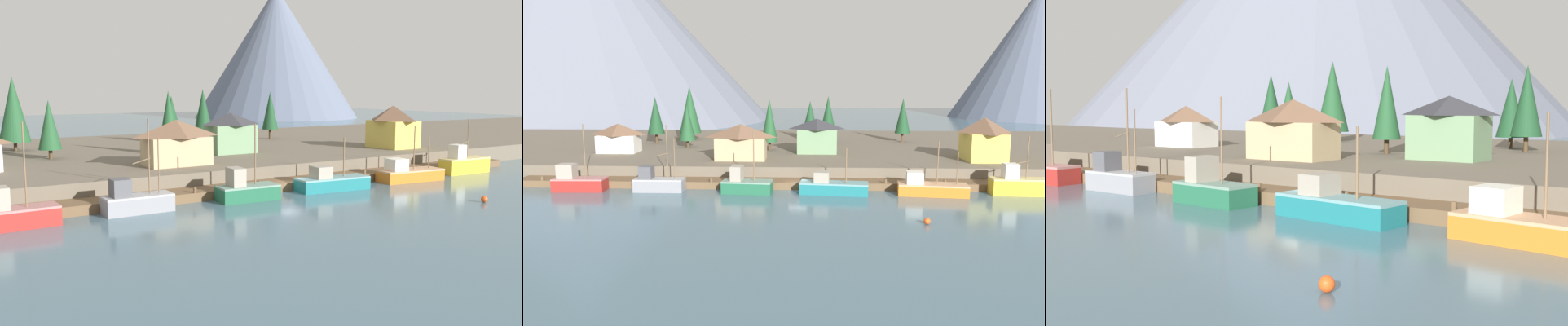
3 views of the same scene
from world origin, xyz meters
The scene contains 17 objects.
ground_plane centered at (0.00, 20.00, -0.50)m, with size 400.00×400.00×1.00m, color #476675.
dock centered at (0.00, 1.99, 0.50)m, with size 80.00×4.00×1.60m.
shoreline_bank centered at (0.00, 32.00, 1.25)m, with size 400.00×56.00×2.50m, color #665B4C.
fishing_boat_grey centered at (-19.07, -1.38, 1.17)m, with size 6.68×2.52×9.05m.
fishing_boat_green centered at (-6.95, -1.85, 1.15)m, with size 6.84×3.43×8.22m.
fishing_boat_teal centered at (4.66, -2.02, 0.99)m, with size 9.23×3.79×6.23m.
fishing_boat_orange centered at (17.43, -2.19, 1.01)m, with size 9.20×4.14×7.19m.
house_green centered at (2.94, 19.21, 5.54)m, with size 7.07×4.66×5.96m.
house_white centered at (-31.69, 18.54, 5.07)m, with size 7.02×4.65×5.02m.
house_tan centered at (-9.20, 11.17, 5.39)m, with size 8.24×4.76×5.65m.
conifer_near_left centered at (-28.96, 31.67, 8.06)m, with size 3.38×3.38×9.27m.
conifer_near_right centered at (5.49, 33.47, 8.05)m, with size 3.35×3.35×9.42m.
conifer_mid_right centered at (-23.69, 38.89, 8.84)m, with size 4.62×4.62×11.30m.
conifer_back_left centered at (-21.24, 25.82, 7.12)m, with size 3.05×3.05×7.98m.
conifer_back_right centered at (1.94, 38.75, 7.26)m, with size 3.45×3.45×8.24m.
conifer_centre centered at (-5.48, 22.37, 7.85)m, with size 2.98×2.98×9.20m.
channel_buoy centered at (13.83, -16.21, 0.35)m, with size 0.70×0.70×0.70m, color #E04C19.
Camera 3 is at (28.61, -37.39, 7.54)m, focal length 44.93 mm.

